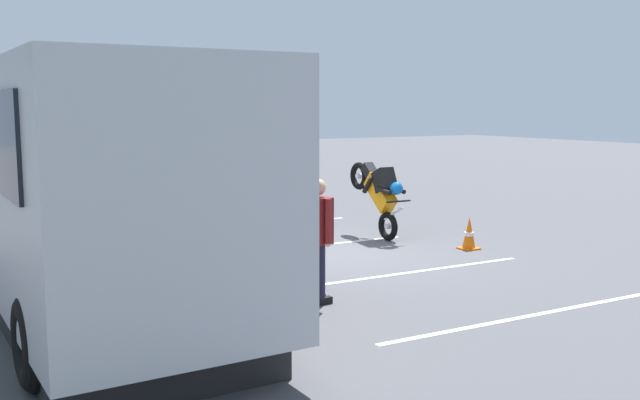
{
  "coord_description": "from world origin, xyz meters",
  "views": [
    {
      "loc": [
        -11.37,
        6.96,
        2.77
      ],
      "look_at": [
        -0.45,
        0.53,
        1.1
      ],
      "focal_mm": 40.39,
      "sensor_mm": 36.0,
      "label": 1
    }
  ],
  "objects_px": {
    "tour_bus": "(72,186)",
    "spectator_right": "(239,208)",
    "spectator_far_left": "(318,230)",
    "spectator_left": "(288,224)",
    "traffic_cone": "(469,234)",
    "parked_motorcycle_silver": "(207,247)",
    "stunt_motorcycle": "(379,191)",
    "spectator_centre": "(257,211)",
    "spectator_far_right": "(217,202)"
  },
  "relations": [
    {
      "from": "spectator_centre",
      "to": "spectator_far_left",
      "type": "bearing_deg",
      "value": -179.14
    },
    {
      "from": "tour_bus",
      "to": "spectator_far_right",
      "type": "xyz_separation_m",
      "value": [
        1.63,
        -2.86,
        -0.62
      ]
    },
    {
      "from": "spectator_far_left",
      "to": "spectator_left",
      "type": "relative_size",
      "value": 1.04
    },
    {
      "from": "tour_bus",
      "to": "spectator_right",
      "type": "relative_size",
      "value": 5.51
    },
    {
      "from": "tour_bus",
      "to": "spectator_left",
      "type": "bearing_deg",
      "value": -110.6
    },
    {
      "from": "spectator_right",
      "to": "parked_motorcycle_silver",
      "type": "xyz_separation_m",
      "value": [
        -0.45,
        0.78,
        -0.54
      ]
    },
    {
      "from": "spectator_left",
      "to": "spectator_centre",
      "type": "relative_size",
      "value": 0.94
    },
    {
      "from": "spectator_far_left",
      "to": "tour_bus",
      "type": "bearing_deg",
      "value": 54.97
    },
    {
      "from": "spectator_far_left",
      "to": "spectator_right",
      "type": "height_order",
      "value": "spectator_far_left"
    },
    {
      "from": "spectator_centre",
      "to": "traffic_cone",
      "type": "height_order",
      "value": "spectator_centre"
    },
    {
      "from": "spectator_far_right",
      "to": "tour_bus",
      "type": "bearing_deg",
      "value": 119.73
    },
    {
      "from": "spectator_left",
      "to": "spectator_far_right",
      "type": "distance_m",
      "value": 2.72
    },
    {
      "from": "spectator_left",
      "to": "spectator_right",
      "type": "bearing_deg",
      "value": -1.35
    },
    {
      "from": "parked_motorcycle_silver",
      "to": "spectator_left",
      "type": "bearing_deg",
      "value": -152.93
    },
    {
      "from": "spectator_far_left",
      "to": "parked_motorcycle_silver",
      "type": "distance_m",
      "value": 2.53
    },
    {
      "from": "spectator_right",
      "to": "traffic_cone",
      "type": "height_order",
      "value": "spectator_right"
    },
    {
      "from": "spectator_far_left",
      "to": "stunt_motorcycle",
      "type": "distance_m",
      "value": 5.2
    },
    {
      "from": "spectator_centre",
      "to": "parked_motorcycle_silver",
      "type": "relative_size",
      "value": 0.89
    },
    {
      "from": "spectator_centre",
      "to": "traffic_cone",
      "type": "bearing_deg",
      "value": -90.53
    },
    {
      "from": "stunt_motorcycle",
      "to": "traffic_cone",
      "type": "bearing_deg",
      "value": -155.84
    },
    {
      "from": "parked_motorcycle_silver",
      "to": "traffic_cone",
      "type": "bearing_deg",
      "value": -95.66
    },
    {
      "from": "tour_bus",
      "to": "spectator_centre",
      "type": "distance_m",
      "value": 2.89
    },
    {
      "from": "parked_motorcycle_silver",
      "to": "spectator_centre",
      "type": "bearing_deg",
      "value": -124.6
    },
    {
      "from": "spectator_right",
      "to": "parked_motorcycle_silver",
      "type": "relative_size",
      "value": 0.84
    },
    {
      "from": "parked_motorcycle_silver",
      "to": "traffic_cone",
      "type": "xyz_separation_m",
      "value": [
        -0.52,
        -5.2,
        -0.18
      ]
    },
    {
      "from": "spectator_left",
      "to": "parked_motorcycle_silver",
      "type": "height_order",
      "value": "spectator_left"
    },
    {
      "from": "tour_bus",
      "to": "spectator_centre",
      "type": "bearing_deg",
      "value": -92.47
    },
    {
      "from": "spectator_centre",
      "to": "parked_motorcycle_silver",
      "type": "distance_m",
      "value": 1.03
    },
    {
      "from": "tour_bus",
      "to": "stunt_motorcycle",
      "type": "relative_size",
      "value": 4.64
    },
    {
      "from": "traffic_cone",
      "to": "spectator_right",
      "type": "bearing_deg",
      "value": 77.66
    },
    {
      "from": "stunt_motorcycle",
      "to": "spectator_far_right",
      "type": "bearing_deg",
      "value": 90.87
    },
    {
      "from": "spectator_far_left",
      "to": "spectator_left",
      "type": "xyz_separation_m",
      "value": [
        0.92,
        -0.02,
        -0.05
      ]
    },
    {
      "from": "spectator_right",
      "to": "spectator_far_right",
      "type": "height_order",
      "value": "spectator_right"
    },
    {
      "from": "traffic_cone",
      "to": "spectator_far_right",
      "type": "bearing_deg",
      "value": 68.17
    },
    {
      "from": "tour_bus",
      "to": "stunt_motorcycle",
      "type": "bearing_deg",
      "value": -75.47
    },
    {
      "from": "spectator_centre",
      "to": "spectator_far_right",
      "type": "distance_m",
      "value": 1.76
    },
    {
      "from": "spectator_far_right",
      "to": "stunt_motorcycle",
      "type": "bearing_deg",
      "value": -89.13
    },
    {
      "from": "stunt_motorcycle",
      "to": "spectator_right",
      "type": "bearing_deg",
      "value": 103.88
    },
    {
      "from": "spectator_right",
      "to": "stunt_motorcycle",
      "type": "distance_m",
      "value": 3.69
    },
    {
      "from": "spectator_left",
      "to": "spectator_right",
      "type": "distance_m",
      "value": 1.89
    },
    {
      "from": "spectator_far_left",
      "to": "spectator_centre",
      "type": "bearing_deg",
      "value": 0.86
    },
    {
      "from": "traffic_cone",
      "to": "spectator_left",
      "type": "bearing_deg",
      "value": 101.66
    },
    {
      "from": "spectator_far_left",
      "to": "spectator_right",
      "type": "bearing_deg",
      "value": -1.29
    },
    {
      "from": "spectator_far_left",
      "to": "traffic_cone",
      "type": "distance_m",
      "value": 4.9
    },
    {
      "from": "tour_bus",
      "to": "parked_motorcycle_silver",
      "type": "bearing_deg",
      "value": -80.73
    },
    {
      "from": "tour_bus",
      "to": "traffic_cone",
      "type": "distance_m",
      "value": 7.47
    },
    {
      "from": "spectator_far_left",
      "to": "spectator_far_right",
      "type": "relative_size",
      "value": 1.04
    },
    {
      "from": "spectator_centre",
      "to": "stunt_motorcycle",
      "type": "xyz_separation_m",
      "value": [
        1.81,
        -3.68,
        -0.09
      ]
    },
    {
      "from": "spectator_far_right",
      "to": "traffic_cone",
      "type": "distance_m",
      "value": 4.89
    },
    {
      "from": "spectator_left",
      "to": "traffic_cone",
      "type": "relative_size",
      "value": 2.7
    }
  ]
}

